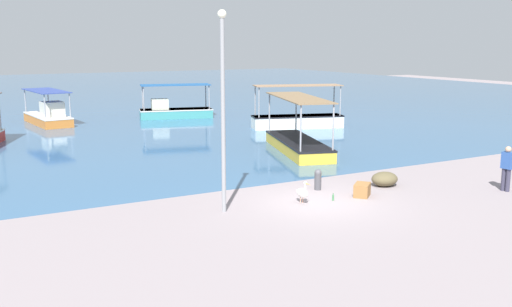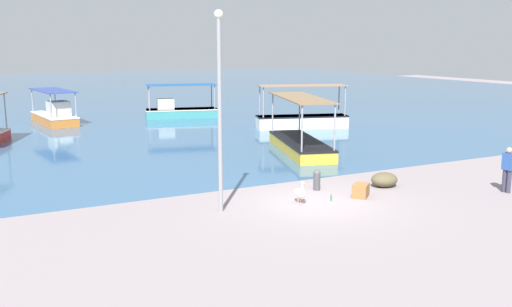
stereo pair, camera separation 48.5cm
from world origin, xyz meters
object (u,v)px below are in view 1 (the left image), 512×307
object	(u,v)px
fishing_boat_outer	(48,115)
net_pile	(385,179)
cargo_crate	(362,190)
mooring_bollard	(318,179)
fishing_boat_near_right	(297,119)
fishing_boat_center	(298,142)
lamp_post	(223,102)
glass_bottle	(333,198)
pelican	(302,192)
fisherman_standing	(507,167)
fishing_boat_near_left	(174,110)

from	to	relation	value
fishing_boat_outer	net_pile	xyz separation A→B (m)	(8.64, -23.97, -0.33)
cargo_crate	mooring_bollard	bearing A→B (deg)	119.80
fishing_boat_near_right	fishing_boat_center	size ratio (longest dim) A/B	0.87
lamp_post	cargo_crate	size ratio (longest dim) A/B	8.58
fishing_boat_near_right	glass_bottle	xyz separation A→B (m)	(-8.26, -15.33, -0.47)
net_pile	fishing_boat_center	bearing A→B (deg)	83.41
fishing_boat_outer	mooring_bollard	distance (m)	24.01
fishing_boat_outer	pelican	bearing A→B (deg)	-79.48
fishing_boat_near_right	fishing_boat_center	xyz separation A→B (m)	(-4.42, -7.00, -0.06)
pelican	mooring_bollard	size ratio (longest dim) A/B	1.03
pelican	glass_bottle	xyz separation A→B (m)	(1.12, -0.24, -0.27)
fisherman_standing	net_pile	distance (m)	4.43
lamp_post	glass_bottle	world-z (taller)	lamp_post
pelican	net_pile	distance (m)	4.12
mooring_bollard	glass_bottle	size ratio (longest dim) A/B	2.89
fishing_boat_near_right	pelican	xyz separation A→B (m)	(-9.38, -15.09, -0.20)
cargo_crate	fishing_boat_near_right	bearing A→B (deg)	65.48
mooring_bollard	fishing_boat_near_right	bearing A→B (deg)	60.34
fishing_boat_center	net_pile	size ratio (longest dim) A/B	6.59
fishing_boat_near_left	net_pile	world-z (taller)	fishing_boat_near_left
net_pile	mooring_bollard	bearing A→B (deg)	164.02
glass_bottle	mooring_bollard	bearing A→B (deg)	75.73
fishing_boat_center	fisherman_standing	distance (m)	10.61
lamp_post	fisherman_standing	bearing A→B (deg)	-13.95
fishing_boat_near_left	pelican	bearing A→B (deg)	-99.82
cargo_crate	fisherman_standing	bearing A→B (deg)	-20.66
fishing_boat_near_left	glass_bottle	bearing A→B (deg)	-97.09
fishing_boat_near_left	pelican	distance (m)	23.98
fishing_boat_near_right	lamp_post	bearing A→B (deg)	-129.57
net_pile	cargo_crate	world-z (taller)	net_pile
fishing_boat_near_left	lamp_post	bearing A→B (deg)	-106.48
net_pile	pelican	bearing A→B (deg)	-172.78
fishing_boat_near_right	fishing_boat_near_left	world-z (taller)	fishing_boat_near_right
fishing_boat_near_right	mooring_bollard	size ratio (longest dim) A/B	7.78
cargo_crate	lamp_post	bearing A→B (deg)	173.13
fishing_boat_near_right	fishing_boat_center	distance (m)	8.28
lamp_post	net_pile	size ratio (longest dim) A/B	6.08
lamp_post	net_pile	bearing A→B (deg)	1.33
fishing_boat_center	glass_bottle	bearing A→B (deg)	-114.75
fishing_boat_outer	lamp_post	size ratio (longest dim) A/B	0.89
fisherman_standing	glass_bottle	distance (m)	6.74
fishing_boat_near_right	mooring_bollard	xyz separation A→B (m)	(-7.88, -13.83, -0.16)
fishing_boat_outer	lamp_post	distance (m)	24.38
pelican	lamp_post	world-z (taller)	lamp_post
pelican	fishing_boat_center	bearing A→B (deg)	58.47
fishing_boat_outer	fisherman_standing	bearing A→B (deg)	-65.67
pelican	lamp_post	bearing A→B (deg)	172.69
fishing_boat_outer	glass_bottle	bearing A→B (deg)	-77.08
fishing_boat_near_left	net_pile	distance (m)	23.12
fishing_boat_center	mooring_bollard	distance (m)	7.66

